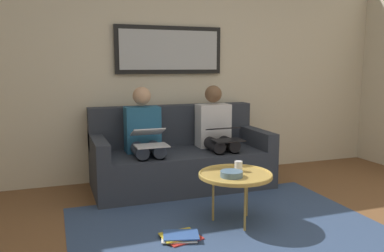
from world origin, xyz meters
name	(u,v)px	position (x,y,z in m)	size (l,w,h in m)	color
wall_rear	(167,71)	(0.00, -2.60, 1.30)	(6.00, 0.12, 2.60)	beige
area_rug	(225,226)	(0.00, -0.85, 0.00)	(2.60, 1.80, 0.01)	#33476B
couch	(180,158)	(0.00, -2.12, 0.31)	(1.97, 0.90, 0.90)	#2D333D
framed_mirror	(169,50)	(0.00, -2.51, 1.55)	(1.31, 0.05, 0.56)	black
coffee_table	(235,175)	(-0.11, -0.90, 0.43)	(0.64, 0.64, 0.45)	tan
cup	(238,166)	(-0.18, -0.97, 0.49)	(0.07, 0.07, 0.09)	silver
bowl	(232,174)	(-0.04, -0.82, 0.47)	(0.19, 0.19, 0.05)	slate
person_left	(216,132)	(-0.42, -2.05, 0.61)	(0.38, 0.58, 1.14)	silver
laptop_black	(225,134)	(-0.42, -1.80, 0.63)	(0.34, 0.34, 0.14)	black
person_right	(145,136)	(0.42, -2.05, 0.61)	(0.38, 0.58, 1.14)	#235B84
laptop_silver	(149,138)	(0.42, -1.82, 0.63)	(0.33, 0.39, 0.17)	silver
magazine_stack	(180,236)	(0.44, -0.73, 0.03)	(0.35, 0.27, 0.04)	red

